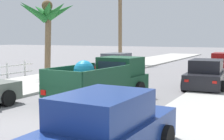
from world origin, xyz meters
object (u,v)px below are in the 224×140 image
object	(u,v)px
pickup_truck	(104,83)
car_right_mid	(104,131)
car_left_near	(117,64)
palm_tree_left_fore	(47,15)
car_left_mid	(223,64)
car_right_near	(206,75)

from	to	relation	value
pickup_truck	car_right_mid	xyz separation A→B (m)	(3.12, -5.63, -0.09)
car_left_near	palm_tree_left_fore	bearing A→B (deg)	-134.88
car_right_mid	palm_tree_left_fore	world-z (taller)	palm_tree_left_fore
pickup_truck	palm_tree_left_fore	distance (m)	9.89
car_right_mid	palm_tree_left_fore	size ratio (longest dim) A/B	0.83
car_left_near	car_left_mid	bearing A→B (deg)	30.74
pickup_truck	palm_tree_left_fore	xyz separation A→B (m)	(-7.44, 5.57, 3.39)
car_left_near	palm_tree_left_fore	size ratio (longest dim) A/B	0.82
car_left_mid	car_left_near	bearing A→B (deg)	-149.26
car_right_near	palm_tree_left_fore	xyz separation A→B (m)	(-10.60, 0.16, 3.48)
car_right_near	car_right_mid	xyz separation A→B (m)	(-0.04, -11.04, 0.00)
pickup_truck	car_left_mid	size ratio (longest dim) A/B	1.24
palm_tree_left_fore	car_right_mid	bearing A→B (deg)	-46.68
pickup_truck	palm_tree_left_fore	size ratio (longest dim) A/B	1.03
car_left_near	palm_tree_left_fore	xyz separation A→B (m)	(-3.53, -3.55, 3.48)
car_right_near	car_left_near	bearing A→B (deg)	152.32
car_left_mid	car_right_mid	size ratio (longest dim) A/B	1.00
car_right_mid	car_left_near	bearing A→B (deg)	115.48
pickup_truck	car_right_near	bearing A→B (deg)	59.72
pickup_truck	car_left_mid	xyz separation A→B (m)	(2.98, 13.21, -0.09)
car_right_near	palm_tree_left_fore	distance (m)	11.16
car_right_near	car_left_mid	world-z (taller)	same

